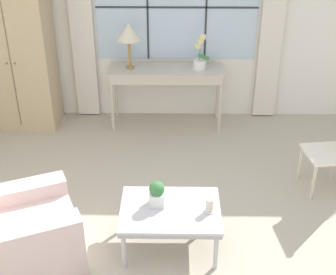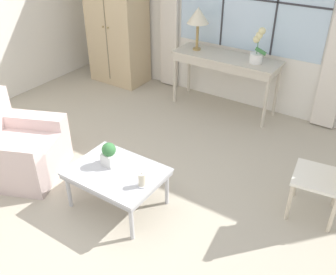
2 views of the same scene
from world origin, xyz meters
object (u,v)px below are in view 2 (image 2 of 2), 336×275
at_px(potted_orchid, 257,49).
at_px(pillar_candle, 142,180).
at_px(armchair_upholstered, 17,151).
at_px(coffee_table, 117,175).
at_px(armoire, 117,21).
at_px(side_chair_wooden, 335,167).
at_px(console_table, 226,62).
at_px(potted_plant_small, 109,154).
at_px(table_lamp, 198,16).

relative_size(potted_orchid, pillar_candle, 3.22).
xyz_separation_m(potted_orchid, armchair_upholstered, (-1.60, -2.63, -0.69)).
bearing_deg(coffee_table, potted_orchid, 81.84).
distance_m(armoire, side_chair_wooden, 4.02).
bearing_deg(side_chair_wooden, armchair_upholstered, -159.03).
bearing_deg(pillar_candle, console_table, 99.41).
bearing_deg(potted_orchid, side_chair_wooden, -47.08).
relative_size(coffee_table, potted_plant_small, 3.66).
relative_size(table_lamp, side_chair_wooden, 0.54).
bearing_deg(potted_plant_small, side_chair_wooden, 26.02).
bearing_deg(side_chair_wooden, potted_plant_small, -153.98).
relative_size(armchair_upholstered, pillar_candle, 7.46).
relative_size(console_table, potted_orchid, 3.18).
height_order(armoire, armchair_upholstered, armoire).
relative_size(armchair_upholstered, side_chair_wooden, 1.00).
height_order(armchair_upholstered, potted_plant_small, armchair_upholstered).
height_order(console_table, pillar_candle, console_table).
height_order(armchair_upholstered, coffee_table, armchair_upholstered).
bearing_deg(coffee_table, potted_plant_small, 157.19).
bearing_deg(potted_plant_small, armoire, 128.01).
bearing_deg(potted_plant_small, armchair_upholstered, -168.02).
height_order(potted_orchid, side_chair_wooden, potted_orchid).
height_order(armoire, potted_orchid, armoire).
bearing_deg(pillar_candle, coffee_table, 173.18).
bearing_deg(console_table, coffee_table, -88.21).
height_order(armoire, table_lamp, armoire).
distance_m(armchair_upholstered, side_chair_wooden, 3.21).
bearing_deg(table_lamp, console_table, -1.19).
distance_m(armoire, pillar_candle, 3.43).
bearing_deg(console_table, table_lamp, 178.81).
bearing_deg(table_lamp, potted_orchid, -1.08).
distance_m(potted_plant_small, pillar_candle, 0.47).
relative_size(armoire, pillar_candle, 13.66).
distance_m(armoire, table_lamp, 1.46).
distance_m(armchair_upholstered, pillar_candle, 1.61).
relative_size(potted_orchid, potted_plant_small, 1.95).
bearing_deg(pillar_candle, armchair_upholstered, -174.56).
xyz_separation_m(armoire, side_chair_wooden, (3.71, -1.48, -0.41)).
distance_m(side_chair_wooden, potted_plant_small, 2.06).
height_order(potted_plant_small, pillar_candle, potted_plant_small).
height_order(coffee_table, potted_plant_small, potted_plant_small).
distance_m(potted_orchid, armchair_upholstered, 3.16).
xyz_separation_m(console_table, potted_plant_small, (-0.04, -2.40, -0.16)).
xyz_separation_m(potted_orchid, coffee_table, (-0.35, -2.44, -0.60)).
bearing_deg(potted_plant_small, coffee_table, -22.81).
bearing_deg(armoire, table_lamp, 1.02).
relative_size(armoire, side_chair_wooden, 1.82).
xyz_separation_m(coffee_table, pillar_candle, (0.34, -0.04, 0.11)).
bearing_deg(table_lamp, armoire, -178.98).
relative_size(side_chair_wooden, potted_plant_small, 4.53).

